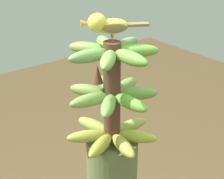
# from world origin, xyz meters

# --- Properties ---
(banana_bunch) EXTENTS (0.31, 0.31, 0.36)m
(banana_bunch) POSITION_xyz_m (0.00, -0.00, 1.52)
(banana_bunch) COLOR #4C2D1E
(banana_bunch) RESTS_ON banana_tree
(perched_bird) EXTENTS (0.20, 0.13, 0.08)m
(perched_bird) POSITION_xyz_m (-0.00, -0.03, 1.75)
(perched_bird) COLOR #C68933
(perched_bird) RESTS_ON banana_bunch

